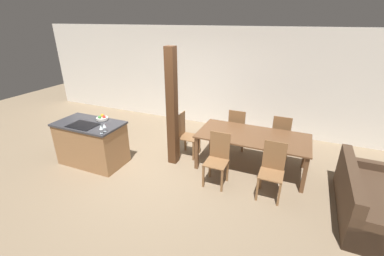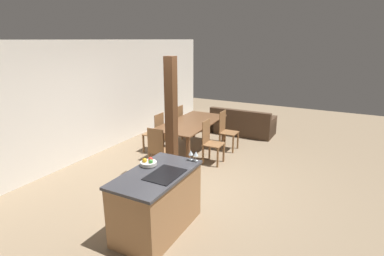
{
  "view_description": "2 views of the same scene",
  "coord_description": "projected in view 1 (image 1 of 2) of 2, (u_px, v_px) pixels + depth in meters",
  "views": [
    {
      "loc": [
        2.37,
        -3.93,
        2.89
      ],
      "look_at": [
        0.6,
        0.2,
        0.95
      ],
      "focal_mm": 24.0,
      "sensor_mm": 36.0,
      "label": 1
    },
    {
      "loc": [
        -4.64,
        -2.53,
        2.71
      ],
      "look_at": [
        0.6,
        0.2,
        0.95
      ],
      "focal_mm": 28.0,
      "sensor_mm": 36.0,
      "label": 2
    }
  ],
  "objects": [
    {
      "name": "dining_chair_far_left",
      "position": [
        237.0,
        129.0,
        5.96
      ],
      "size": [
        0.4,
        0.4,
        0.98
      ],
      "rotation": [
        0.0,
        0.0,
        3.14
      ],
      "color": "brown",
      "rests_on": "ground_plane"
    },
    {
      "name": "wine_glass_near",
      "position": [
        101.0,
        128.0,
        4.68
      ],
      "size": [
        0.07,
        0.07,
        0.16
      ],
      "color": "silver",
      "rests_on": "kitchen_island"
    },
    {
      "name": "fruit_bowl",
      "position": [
        102.0,
        118.0,
        5.35
      ],
      "size": [
        0.24,
        0.24,
        0.11
      ],
      "color": "silver",
      "rests_on": "kitchen_island"
    },
    {
      "name": "timber_post",
      "position": [
        172.0,
        109.0,
        5.13
      ],
      "size": [
        0.18,
        0.18,
        2.42
      ],
      "color": "#4C2D19",
      "rests_on": "ground_plane"
    },
    {
      "name": "couch",
      "position": [
        367.0,
        201.0,
        3.98
      ],
      "size": [
        0.87,
        1.81,
        0.78
      ],
      "rotation": [
        0.0,
        0.0,
        1.56
      ],
      "color": "#473323",
      "rests_on": "ground_plane"
    },
    {
      "name": "dining_chair_near_right",
      "position": [
        272.0,
        169.0,
        4.37
      ],
      "size": [
        0.4,
        0.4,
        0.98
      ],
      "color": "brown",
      "rests_on": "ground_plane"
    },
    {
      "name": "ground_plane",
      "position": [
        162.0,
        169.0,
        5.32
      ],
      "size": [
        16.0,
        16.0,
        0.0
      ],
      "primitive_type": "plane",
      "color": "#847056"
    },
    {
      "name": "dining_chair_head_end",
      "position": [
        186.0,
        134.0,
        5.69
      ],
      "size": [
        0.4,
        0.4,
        0.98
      ],
      "rotation": [
        0.0,
        0.0,
        1.57
      ],
      "color": "brown",
      "rests_on": "ground_plane"
    },
    {
      "name": "wine_glass_middle",
      "position": [
        104.0,
        126.0,
        4.76
      ],
      "size": [
        0.07,
        0.07,
        0.16
      ],
      "color": "silver",
      "rests_on": "kitchen_island"
    },
    {
      "name": "dining_chair_far_right",
      "position": [
        281.0,
        136.0,
        5.61
      ],
      "size": [
        0.4,
        0.4,
        0.98
      ],
      "rotation": [
        0.0,
        0.0,
        3.14
      ],
      "color": "brown",
      "rests_on": "ground_plane"
    },
    {
      "name": "dining_chair_near_left",
      "position": [
        218.0,
        158.0,
        4.72
      ],
      "size": [
        0.4,
        0.4,
        0.98
      ],
      "color": "brown",
      "rests_on": "ground_plane"
    },
    {
      "name": "dining_table",
      "position": [
        253.0,
        139.0,
        5.1
      ],
      "size": [
        2.16,
        1.04,
        0.75
      ],
      "color": "brown",
      "rests_on": "ground_plane"
    },
    {
      "name": "wall_back",
      "position": [
        209.0,
        78.0,
        7.14
      ],
      "size": [
        11.2,
        0.08,
        2.7
      ],
      "color": "silver",
      "rests_on": "ground_plane"
    },
    {
      "name": "kitchen_island",
      "position": [
        92.0,
        143.0,
        5.4
      ],
      "size": [
        1.39,
        0.78,
        0.93
      ],
      "color": "#9E7047",
      "rests_on": "ground_plane"
    }
  ]
}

